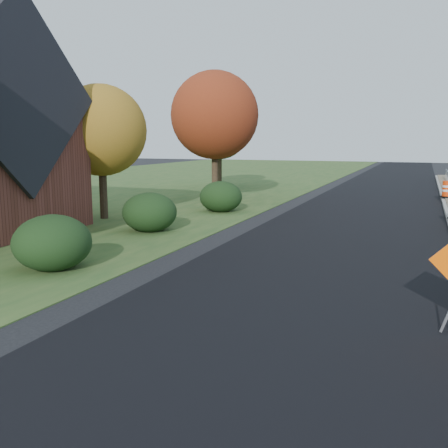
% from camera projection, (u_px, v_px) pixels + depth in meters
% --- Properties ---
extents(grass_verge_near, '(30.00, 120.00, 0.03)m').
position_uv_depth(grass_verge_near, '(62.00, 193.00, 32.91)').
color(grass_verge_near, '#2D4E21').
rests_on(grass_verge_near, ground).
extents(milled_overlay, '(7.20, 120.00, 0.01)m').
position_uv_depth(milled_overlay, '(368.00, 208.00, 25.74)').
color(milled_overlay, black).
rests_on(milled_overlay, ground).
extents(hedge_south, '(2.09, 2.09, 1.52)m').
position_uv_depth(hedge_south, '(52.00, 242.00, 13.38)').
color(hedge_south, black).
rests_on(hedge_south, ground).
extents(hedge_mid, '(2.09, 2.09, 1.52)m').
position_uv_depth(hedge_mid, '(150.00, 212.00, 19.05)').
color(hedge_mid, black).
rests_on(hedge_mid, ground).
extents(hedge_north, '(2.09, 2.09, 1.52)m').
position_uv_depth(hedge_north, '(221.00, 197.00, 24.37)').
color(hedge_north, black).
rests_on(hedge_north, ground).
extents(tree_near_yellow, '(3.96, 3.96, 5.88)m').
position_uv_depth(tree_near_yellow, '(101.00, 131.00, 21.65)').
color(tree_near_yellow, '#473523').
rests_on(tree_near_yellow, ground).
extents(tree_near_red, '(4.95, 4.95, 7.35)m').
position_uv_depth(tree_near_red, '(215.00, 115.00, 28.08)').
color(tree_near_red, '#473523').
rests_on(tree_near_red, ground).
extents(tree_near_back, '(4.29, 4.29, 6.37)m').
position_uv_depth(tree_near_back, '(219.00, 130.00, 36.62)').
color(tree_near_back, '#473523').
rests_on(tree_near_back, ground).
extents(barrel_median_far, '(0.65, 0.65, 0.95)m').
position_uv_depth(barrel_median_far, '(447.00, 190.00, 28.54)').
color(barrel_median_far, black).
rests_on(barrel_median_far, median).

